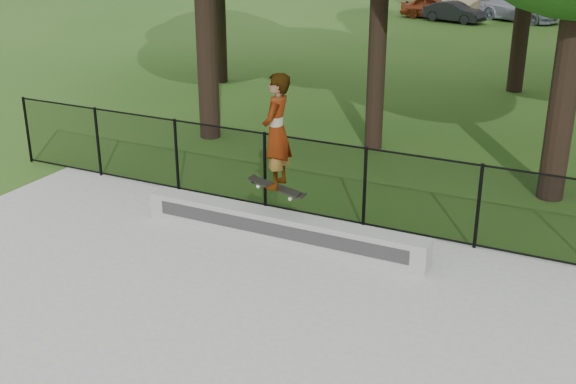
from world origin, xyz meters
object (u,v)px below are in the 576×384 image
at_px(car_a, 432,7).
at_px(car_b, 454,12).
at_px(skater_airborne, 276,133).
at_px(car_c, 519,9).
at_px(grind_ledge, 281,227).

bearing_deg(car_a, car_b, -130.48).
distance_m(car_b, skater_airborne, 27.62).
height_order(car_a, car_c, car_c).
bearing_deg(grind_ledge, car_c, 92.18).
xyz_separation_m(car_a, car_c, (4.30, 0.83, 0.05)).
bearing_deg(car_a, car_c, -84.05).
bearing_deg(skater_airborne, car_b, 98.17).
relative_size(car_a, car_b, 1.16).
distance_m(car_a, car_b, 1.74).
bearing_deg(car_b, grind_ledge, -156.58).
distance_m(car_c, skater_airborne, 29.19).
height_order(car_c, skater_airborne, skater_airborne).
xyz_separation_m(grind_ledge, car_b, (-3.99, 27.28, 0.21)).
bearing_deg(skater_airborne, car_a, 100.67).
height_order(grind_ledge, car_a, car_a).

